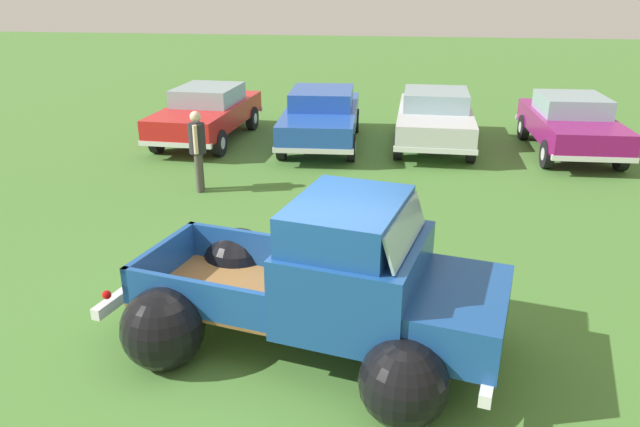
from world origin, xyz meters
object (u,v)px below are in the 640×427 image
at_px(vintage_pickup_truck, 333,293).
at_px(show_car_1, 321,115).
at_px(show_car_0, 207,111).
at_px(spectator_0, 198,146).
at_px(show_car_3, 571,122).
at_px(show_car_2, 435,116).

bearing_deg(vintage_pickup_truck, show_car_1, 111.08).
bearing_deg(show_car_0, spectator_0, 18.14).
bearing_deg(show_car_1, show_car_0, -93.29).
bearing_deg(show_car_3, show_car_0, -91.71).
bearing_deg(spectator_0, show_car_0, -86.10).
height_order(show_car_2, show_car_3, same).
bearing_deg(show_car_1, show_car_3, 87.27).
xyz_separation_m(show_car_2, show_car_3, (3.32, -0.24, -0.00)).
height_order(vintage_pickup_truck, show_car_1, vintage_pickup_truck).
xyz_separation_m(vintage_pickup_truck, show_car_3, (4.89, 9.34, 0.02)).
height_order(show_car_3, spectator_0, spectator_0).
height_order(show_car_1, show_car_2, same).
bearing_deg(spectator_0, vintage_pickup_truck, 111.30).
height_order(show_car_0, show_car_1, same).
xyz_separation_m(show_car_2, spectator_0, (-4.95, -4.25, 0.17)).
height_order(vintage_pickup_truck, spectator_0, vintage_pickup_truck).
height_order(show_car_0, show_car_3, same).
bearing_deg(vintage_pickup_truck, show_car_3, 75.15).
relative_size(show_car_1, show_car_2, 1.08).
relative_size(vintage_pickup_truck, show_car_3, 1.16).
relative_size(vintage_pickup_truck, show_car_2, 1.15).
distance_m(vintage_pickup_truck, show_car_0, 10.41).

